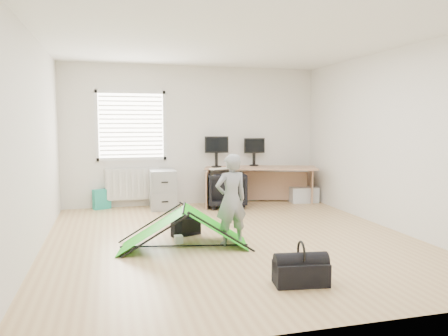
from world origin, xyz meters
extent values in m
plane|color=tan|center=(0.00, 0.00, 0.00)|extent=(5.50, 5.50, 0.00)
cube|color=silver|center=(0.00, 2.75, 1.35)|extent=(5.00, 0.02, 2.70)
cube|color=silver|center=(-1.20, 2.71, 1.55)|extent=(1.20, 0.06, 1.20)
cube|color=silver|center=(-1.20, 2.67, 0.45)|extent=(1.00, 0.12, 0.60)
cube|color=tan|center=(1.27, 2.36, 0.37)|extent=(2.27, 1.33, 0.74)
cube|color=#999D9E|center=(-0.66, 2.39, 0.37)|extent=(0.49, 0.64, 0.73)
cube|color=black|center=(0.41, 2.55, 0.96)|extent=(0.47, 0.19, 0.44)
cube|color=black|center=(1.21, 2.60, 0.94)|extent=(0.43, 0.10, 0.41)
cube|color=beige|center=(0.42, 2.15, 0.75)|extent=(0.51, 0.32, 0.02)
cylinder|color=#C06B6F|center=(0.75, 2.53, 0.85)|extent=(0.08, 0.08, 0.22)
imported|color=black|center=(0.53, 2.24, 0.33)|extent=(0.81, 0.82, 0.67)
imported|color=gray|center=(-0.08, -0.28, 0.60)|extent=(0.48, 0.36, 1.21)
cube|color=silver|center=(2.18, 2.34, 0.15)|extent=(0.58, 0.44, 0.31)
cube|color=teal|center=(-1.77, 2.63, 0.19)|extent=(0.34, 0.25, 0.37)
cube|color=black|center=(-0.58, 0.33, 0.16)|extent=(0.45, 0.26, 0.32)
cube|color=silver|center=(-0.74, -0.03, 0.05)|extent=(0.11, 0.11, 0.10)
cube|color=black|center=(0.20, -1.84, 0.12)|extent=(0.56, 0.34, 0.23)
camera|label=1|loc=(-1.61, -5.71, 1.62)|focal=35.00mm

